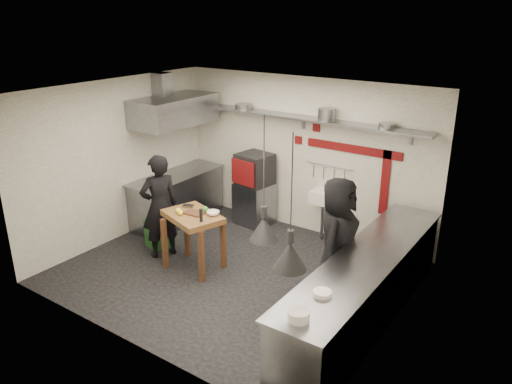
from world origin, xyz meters
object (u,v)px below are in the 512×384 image
Objects in this scene: oven_stand at (254,203)px; chef_left at (160,206)px; green_bin at (159,233)px; chef_right at (337,240)px; prep_table at (194,241)px; combi_oven at (255,169)px.

chef_left is (-0.50, -1.96, 0.47)m from oven_stand.
chef_right reaches higher than green_bin.
chef_left is 0.97× the size of chef_right.
oven_stand is 1.93m from green_bin.
prep_table is at bearing 112.74° from chef_left.
green_bin is 0.54× the size of prep_table.
combi_oven is at bearing -170.52° from chef_left.
combi_oven is at bearing -24.96° from oven_stand.
oven_stand is 1.99m from prep_table.
chef_left is at bearing -96.83° from oven_stand.
prep_table is 0.84m from chef_left.
combi_oven reaches higher than green_bin.
oven_stand reaches higher than green_bin.
green_bin is 0.28× the size of chef_right.
oven_stand is at bearing 114.96° from prep_table.
green_bin is at bearing 86.67° from chef_right.
oven_stand is at bearing 155.04° from combi_oven.
oven_stand is 0.87× the size of prep_table.
chef_left reaches higher than combi_oven.
combi_oven is at bearing 50.47° from chef_right.
chef_left is (-0.73, 0.02, 0.41)m from prep_table.
combi_oven is at bearing 114.44° from prep_table.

